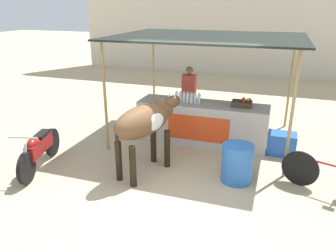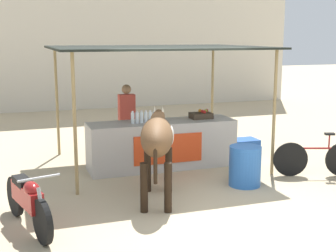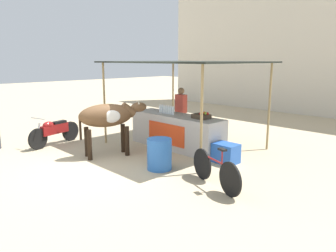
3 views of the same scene
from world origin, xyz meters
The scene contains 12 objects.
ground_plane centered at (0.00, 0.00, 0.00)m, with size 60.00×60.00×0.00m, color tan.
building_wall_far centered at (0.00, 10.68, 3.31)m, with size 16.00×0.50×6.63m, color beige.
stall_counter centered at (0.00, 2.20, 0.48)m, with size 3.00×0.82×0.96m.
stall_awning centered at (0.00, 2.50, 2.35)m, with size 4.20×3.20×2.45m.
water_bottle_row centered at (-0.35, 2.15, 1.07)m, with size 0.61×0.07×0.25m.
fruit_crate centered at (0.88, 2.25, 1.03)m, with size 0.44×0.32×0.18m.
vendor_behind_counter centered at (-0.54, 2.95, 0.85)m, with size 0.34×0.22×1.65m.
cooler_box centered at (1.81, 2.10, 0.24)m, with size 0.60×0.44×0.48m, color blue.
water_barrel centered at (1.04, 0.59, 0.36)m, with size 0.57×0.57×0.72m, color blue.
cow centered at (-0.67, 0.38, 1.03)m, with size 0.96×1.83×1.44m.
motorcycle_parked centered at (-2.73, -0.17, 0.43)m, with size 0.69×1.76×0.90m.
bicycle_leaning centered at (2.62, 0.65, 0.35)m, with size 1.58×0.58×0.85m.
Camera 3 is at (6.40, -4.29, 2.50)m, focal length 35.00 mm.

